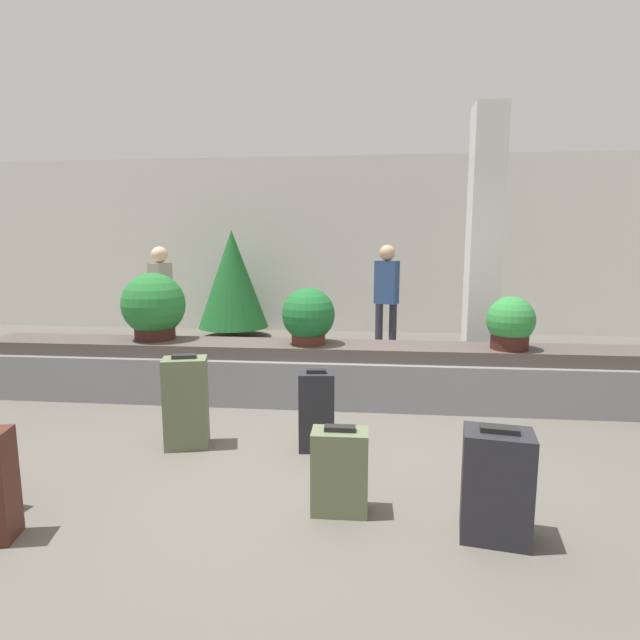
{
  "coord_description": "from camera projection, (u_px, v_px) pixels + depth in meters",
  "views": [
    {
      "loc": [
        0.53,
        -3.68,
        1.65
      ],
      "look_at": [
        0.0,
        1.39,
        0.86
      ],
      "focal_mm": 28.0,
      "sensor_mm": 36.0,
      "label": 1
    }
  ],
  "objects": [
    {
      "name": "carousel",
      "position": [
        320.0,
        373.0,
        5.25
      ],
      "size": [
        7.57,
        0.73,
        0.61
      ],
      "color": "gray",
      "rests_on": "ground_plane"
    },
    {
      "name": "traveler_0",
      "position": [
        161.0,
        294.0,
        6.92
      ],
      "size": [
        0.31,
        0.35,
        1.6
      ],
      "rotation": [
        0.0,
        0.0,
        -1.77
      ],
      "color": "#282833",
      "rests_on": "ground_plane"
    },
    {
      "name": "suitcase_3",
      "position": [
        340.0,
        471.0,
        3.05
      ],
      "size": [
        0.35,
        0.21,
        0.55
      ],
      "rotation": [
        0.0,
        0.0,
        0.02
      ],
      "color": "#5B6647",
      "rests_on": "ground_plane"
    },
    {
      "name": "pillar",
      "position": [
        483.0,
        247.0,
        5.85
      ],
      "size": [
        0.36,
        0.36,
        3.2
      ],
      "color": "silver",
      "rests_on": "ground_plane"
    },
    {
      "name": "decorated_tree",
      "position": [
        232.0,
        279.0,
        8.69
      ],
      "size": [
        1.22,
        1.22,
        1.87
      ],
      "color": "#4C331E",
      "rests_on": "ground_plane"
    },
    {
      "name": "potted_plant_2",
      "position": [
        510.0,
        324.0,
        4.9
      ],
      "size": [
        0.47,
        0.47,
        0.52
      ],
      "color": "#381914",
      "rests_on": "carousel"
    },
    {
      "name": "ground_plane",
      "position": [
        302.0,
        454.0,
        3.92
      ],
      "size": [
        18.0,
        18.0,
        0.0
      ],
      "primitive_type": "plane",
      "color": "#59544C"
    },
    {
      "name": "back_wall",
      "position": [
        344.0,
        246.0,
        9.21
      ],
      "size": [
        18.0,
        0.06,
        3.2
      ],
      "color": "silver",
      "rests_on": "ground_plane"
    },
    {
      "name": "suitcase_2",
      "position": [
        496.0,
        485.0,
        2.77
      ],
      "size": [
        0.41,
        0.32,
        0.65
      ],
      "rotation": [
        0.0,
        0.0,
        -0.16
      ],
      "color": "#232328",
      "rests_on": "ground_plane"
    },
    {
      "name": "suitcase_4",
      "position": [
        186.0,
        402.0,
        4.03
      ],
      "size": [
        0.4,
        0.32,
        0.77
      ],
      "rotation": [
        0.0,
        0.0,
        0.26
      ],
      "color": "#5B6647",
      "rests_on": "ground_plane"
    },
    {
      "name": "traveler_1",
      "position": [
        387.0,
        291.0,
        7.19
      ],
      "size": [
        0.37,
        0.3,
        1.62
      ],
      "rotation": [
        0.0,
        0.0,
        -0.44
      ],
      "color": "#282833",
      "rests_on": "ground_plane"
    },
    {
      "name": "suitcase_1",
      "position": [
        316.0,
        412.0,
        3.96
      ],
      "size": [
        0.3,
        0.19,
        0.67
      ],
      "rotation": [
        0.0,
        0.0,
        0.1
      ],
      "color": "#232328",
      "rests_on": "ground_plane"
    },
    {
      "name": "potted_plant_0",
      "position": [
        154.0,
        307.0,
        5.39
      ],
      "size": [
        0.68,
        0.68,
        0.72
      ],
      "color": "#381914",
      "rests_on": "carousel"
    },
    {
      "name": "potted_plant_1",
      "position": [
        308.0,
        317.0,
        5.14
      ],
      "size": [
        0.55,
        0.55,
        0.59
      ],
      "color": "#4C2319",
      "rests_on": "carousel"
    }
  ]
}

